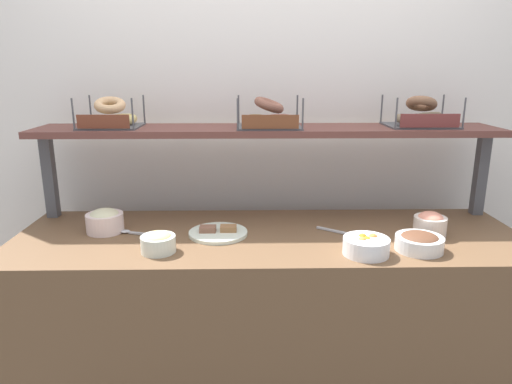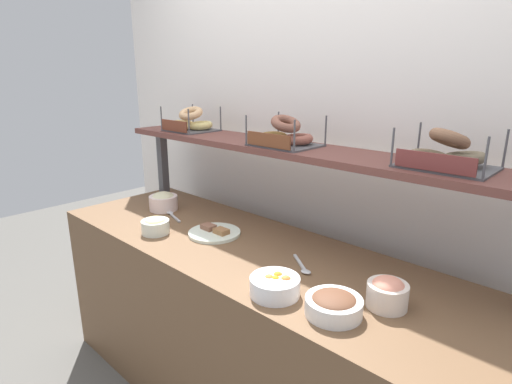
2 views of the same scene
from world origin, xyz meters
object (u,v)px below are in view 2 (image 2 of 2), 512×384
(bowl_chocolate_spread, at_px, (334,304))
(bagel_basket_cinnamon_raisin, at_px, (285,136))
(bowl_fruit_salad, at_px, (275,285))
(serving_spoon_near_plate, at_px, (303,267))
(bowl_egg_salad, at_px, (155,225))
(bowl_potato_salad, at_px, (163,201))
(serving_plate_white, at_px, (214,233))
(serving_spoon_by_edge, at_px, (172,215))
(bagel_basket_plain, at_px, (191,123))
(bagel_basket_poppy, at_px, (446,155))
(bowl_lox_spread, at_px, (387,292))

(bowl_chocolate_spread, height_order, bagel_basket_cinnamon_raisin, bagel_basket_cinnamon_raisin)
(bowl_fruit_salad, relative_size, serving_spoon_near_plate, 1.15)
(bowl_egg_salad, bearing_deg, bowl_fruit_salad, -2.75)
(bowl_potato_salad, bearing_deg, bowl_chocolate_spread, -10.42)
(bowl_chocolate_spread, bearing_deg, serving_plate_white, 166.99)
(bowl_fruit_salad, xyz_separation_m, bagel_basket_cinnamon_raisin, (-0.36, 0.47, 0.44))
(bowl_chocolate_spread, xyz_separation_m, bowl_egg_salad, (-1.02, 0.00, 0.01))
(serving_plate_white, xyz_separation_m, bagel_basket_cinnamon_raisin, (0.23, 0.25, 0.47))
(bowl_potato_salad, bearing_deg, serving_spoon_by_edge, -14.22)
(bowl_chocolate_spread, bearing_deg, serving_spoon_near_plate, 144.48)
(bagel_basket_plain, relative_size, bagel_basket_cinnamon_raisin, 0.93)
(serving_spoon_by_edge, bearing_deg, bagel_basket_cinnamon_raisin, 21.27)
(bowl_fruit_salad, distance_m, bowl_egg_salad, 0.81)
(bowl_fruit_salad, distance_m, bagel_basket_cinnamon_raisin, 0.74)
(bowl_potato_salad, bearing_deg, bagel_basket_cinnamon_raisin, 15.37)
(bagel_basket_cinnamon_raisin, bearing_deg, serving_plate_white, -131.85)
(bowl_egg_salad, relative_size, serving_plate_white, 0.54)
(bowl_fruit_salad, xyz_separation_m, serving_spoon_near_plate, (-0.05, 0.23, -0.03))
(bowl_chocolate_spread, distance_m, bagel_basket_poppy, 0.66)
(bowl_fruit_salad, height_order, bagel_basket_plain, bagel_basket_plain)
(bowl_chocolate_spread, relative_size, bagel_basket_cinnamon_raisin, 0.64)
(bowl_chocolate_spread, xyz_separation_m, bagel_basket_poppy, (0.13, 0.47, 0.44))
(serving_spoon_by_edge, relative_size, bagel_basket_poppy, 0.57)
(serving_spoon_by_edge, height_order, bagel_basket_cinnamon_raisin, bagel_basket_cinnamon_raisin)
(bagel_basket_plain, bearing_deg, bowl_fruit_salad, -24.59)
(bowl_potato_salad, xyz_separation_m, bagel_basket_poppy, (1.43, 0.23, 0.43))
(bagel_basket_poppy, bearing_deg, bowl_lox_spread, -95.54)
(bowl_lox_spread, height_order, serving_spoon_by_edge, bowl_lox_spread)
(bowl_egg_salad, xyz_separation_m, bagel_basket_poppy, (1.16, 0.46, 0.44))
(bowl_potato_salad, relative_size, bagel_basket_plain, 0.59)
(bowl_lox_spread, bearing_deg, serving_spoon_near_plate, 175.54)
(serving_plate_white, distance_m, serving_spoon_by_edge, 0.37)
(bowl_lox_spread, xyz_separation_m, bowl_egg_salad, (-1.13, -0.16, -0.01))
(bowl_egg_salad, relative_size, bagel_basket_poppy, 0.44)
(bowl_lox_spread, distance_m, bagel_basket_poppy, 0.52)
(bowl_potato_salad, relative_size, bowl_egg_salad, 1.18)
(bowl_lox_spread, xyz_separation_m, bagel_basket_plain, (-1.41, 0.30, 0.42))
(serving_spoon_by_edge, bearing_deg, bagel_basket_poppy, 11.30)
(bowl_potato_salad, xyz_separation_m, bagel_basket_plain, (-0.00, 0.22, 0.43))
(bagel_basket_plain, bearing_deg, serving_spoon_near_plate, -14.61)
(serving_spoon_near_plate, distance_m, bagel_basket_poppy, 0.68)
(bowl_fruit_salad, height_order, bowl_potato_salad, bowl_potato_salad)
(bowl_fruit_salad, bearing_deg, bagel_basket_poppy, 54.94)
(bowl_egg_salad, relative_size, serving_spoon_near_plate, 0.87)
(serving_plate_white, relative_size, serving_spoon_near_plate, 1.63)
(bagel_basket_poppy, bearing_deg, serving_plate_white, -163.25)
(bowl_lox_spread, relative_size, bowl_potato_salad, 0.85)
(bagel_basket_plain, xyz_separation_m, bagel_basket_poppy, (1.44, 0.01, 0.00))
(bowl_lox_spread, bearing_deg, serving_spoon_by_edge, 177.99)
(bowl_chocolate_spread, bearing_deg, bowl_potato_salad, 169.58)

